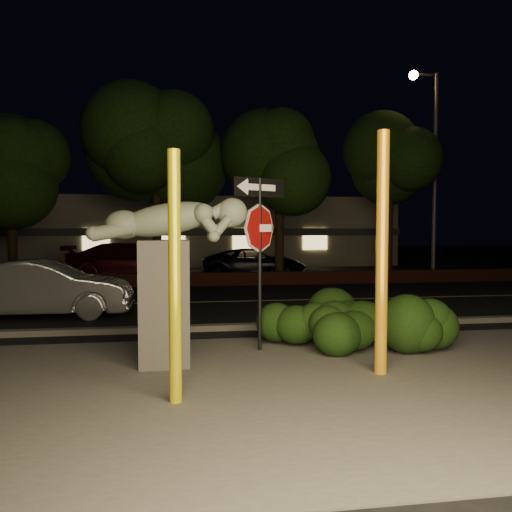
{
  "coord_description": "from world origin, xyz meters",
  "views": [
    {
      "loc": [
        -1.58,
        -7.51,
        2.11
      ],
      "look_at": [
        -0.1,
        2.19,
        1.6
      ],
      "focal_mm": 35.0,
      "sensor_mm": 36.0,
      "label": 1
    }
  ],
  "objects_px": {
    "yellow_pole_left": "(175,278)",
    "silver_sedan": "(43,289)",
    "parked_car_darkred": "(128,262)",
    "signpost": "(260,229)",
    "parked_car_dark": "(254,263)",
    "yellow_pole_right": "(382,254)",
    "sculpture": "(167,262)",
    "parked_car_red": "(130,259)",
    "streetlight": "(431,156)"
  },
  "relations": [
    {
      "from": "yellow_pole_left",
      "to": "silver_sedan",
      "type": "xyz_separation_m",
      "value": [
        -3.22,
        6.56,
        -0.84
      ]
    },
    {
      "from": "yellow_pole_left",
      "to": "parked_car_darkred",
      "type": "xyz_separation_m",
      "value": [
        -2.15,
        15.86,
        -0.78
      ]
    },
    {
      "from": "signpost",
      "to": "silver_sedan",
      "type": "distance_m",
      "value": 6.37
    },
    {
      "from": "parked_car_darkred",
      "to": "parked_car_dark",
      "type": "height_order",
      "value": "parked_car_darkred"
    },
    {
      "from": "yellow_pole_right",
      "to": "sculpture",
      "type": "distance_m",
      "value": 3.25
    },
    {
      "from": "silver_sedan",
      "to": "parked_car_red",
      "type": "xyz_separation_m",
      "value": [
        1.09,
        9.92,
        0.15
      ]
    },
    {
      "from": "parked_car_red",
      "to": "parked_car_dark",
      "type": "bearing_deg",
      "value": -109.01
    },
    {
      "from": "signpost",
      "to": "parked_car_red",
      "type": "bearing_deg",
      "value": 80.04
    },
    {
      "from": "streetlight",
      "to": "parked_car_dark",
      "type": "relative_size",
      "value": 1.93
    },
    {
      "from": "streetlight",
      "to": "parked_car_red",
      "type": "bearing_deg",
      "value": 173.08
    },
    {
      "from": "parked_car_red",
      "to": "streetlight",
      "type": "bearing_deg",
      "value": -111.53
    },
    {
      "from": "parked_car_red",
      "to": "parked_car_dark",
      "type": "xyz_separation_m",
      "value": [
        5.46,
        -0.58,
        -0.19
      ]
    },
    {
      "from": "yellow_pole_right",
      "to": "parked_car_dark",
      "type": "bearing_deg",
      "value": 88.55
    },
    {
      "from": "streetlight",
      "to": "parked_car_dark",
      "type": "bearing_deg",
      "value": 171.29
    },
    {
      "from": "yellow_pole_left",
      "to": "signpost",
      "type": "height_order",
      "value": "yellow_pole_left"
    },
    {
      "from": "streetlight",
      "to": "silver_sedan",
      "type": "distance_m",
      "value": 16.88
    },
    {
      "from": "yellow_pole_right",
      "to": "parked_car_darkred",
      "type": "height_order",
      "value": "yellow_pole_right"
    },
    {
      "from": "yellow_pole_right",
      "to": "signpost",
      "type": "distance_m",
      "value": 2.28
    },
    {
      "from": "signpost",
      "to": "yellow_pole_left",
      "type": "bearing_deg",
      "value": -144.48
    },
    {
      "from": "streetlight",
      "to": "silver_sedan",
      "type": "xyz_separation_m",
      "value": [
        -14.16,
        -7.94,
        -4.65
      ]
    },
    {
      "from": "yellow_pole_left",
      "to": "yellow_pole_right",
      "type": "height_order",
      "value": "yellow_pole_right"
    },
    {
      "from": "yellow_pole_left",
      "to": "parked_car_dark",
      "type": "bearing_deg",
      "value": 78.16
    },
    {
      "from": "yellow_pole_left",
      "to": "streetlight",
      "type": "height_order",
      "value": "streetlight"
    },
    {
      "from": "yellow_pole_left",
      "to": "sculpture",
      "type": "relative_size",
      "value": 1.17
    },
    {
      "from": "signpost",
      "to": "parked_car_dark",
      "type": "height_order",
      "value": "signpost"
    },
    {
      "from": "yellow_pole_left",
      "to": "parked_car_dark",
      "type": "height_order",
      "value": "yellow_pole_left"
    },
    {
      "from": "silver_sedan",
      "to": "parked_car_red",
      "type": "bearing_deg",
      "value": -6.31
    },
    {
      "from": "yellow_pole_left",
      "to": "sculpture",
      "type": "xyz_separation_m",
      "value": [
        -0.13,
        1.78,
        0.08
      ]
    },
    {
      "from": "sculpture",
      "to": "parked_car_dark",
      "type": "relative_size",
      "value": 0.56
    },
    {
      "from": "signpost",
      "to": "parked_car_darkred",
      "type": "distance_m",
      "value": 13.95
    },
    {
      "from": "yellow_pole_right",
      "to": "streetlight",
      "type": "distance_m",
      "value": 16.27
    },
    {
      "from": "parked_car_darkred",
      "to": "sculpture",
      "type": "bearing_deg",
      "value": -173.17
    },
    {
      "from": "silver_sedan",
      "to": "signpost",
      "type": "bearing_deg",
      "value": -131.51
    },
    {
      "from": "sculpture",
      "to": "streetlight",
      "type": "height_order",
      "value": "streetlight"
    },
    {
      "from": "sculpture",
      "to": "yellow_pole_left",
      "type": "bearing_deg",
      "value": -86.26
    },
    {
      "from": "sculpture",
      "to": "parked_car_red",
      "type": "bearing_deg",
      "value": 97.14
    },
    {
      "from": "silver_sedan",
      "to": "parked_car_red",
      "type": "distance_m",
      "value": 9.98
    },
    {
      "from": "signpost",
      "to": "silver_sedan",
      "type": "height_order",
      "value": "signpost"
    },
    {
      "from": "parked_car_dark",
      "to": "yellow_pole_right",
      "type": "bearing_deg",
      "value": -176.95
    },
    {
      "from": "sculpture",
      "to": "parked_car_darkred",
      "type": "distance_m",
      "value": 14.25
    },
    {
      "from": "signpost",
      "to": "parked_car_dark",
      "type": "distance_m",
      "value": 13.66
    },
    {
      "from": "yellow_pole_left",
      "to": "yellow_pole_right",
      "type": "distance_m",
      "value": 3.06
    },
    {
      "from": "signpost",
      "to": "silver_sedan",
      "type": "xyz_separation_m",
      "value": [
        -4.65,
        4.11,
        -1.45
      ]
    },
    {
      "from": "parked_car_dark",
      "to": "streetlight",
      "type": "bearing_deg",
      "value": -95.89
    },
    {
      "from": "sculpture",
      "to": "parked_car_dark",
      "type": "height_order",
      "value": "sculpture"
    },
    {
      "from": "yellow_pole_left",
      "to": "sculpture",
      "type": "height_order",
      "value": "yellow_pole_left"
    },
    {
      "from": "yellow_pole_left",
      "to": "silver_sedan",
      "type": "relative_size",
      "value": 0.73
    },
    {
      "from": "yellow_pole_right",
      "to": "signpost",
      "type": "bearing_deg",
      "value": 132.45
    },
    {
      "from": "yellow_pole_right",
      "to": "parked_car_dark",
      "type": "height_order",
      "value": "yellow_pole_right"
    },
    {
      "from": "signpost",
      "to": "sculpture",
      "type": "distance_m",
      "value": 1.78
    }
  ]
}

